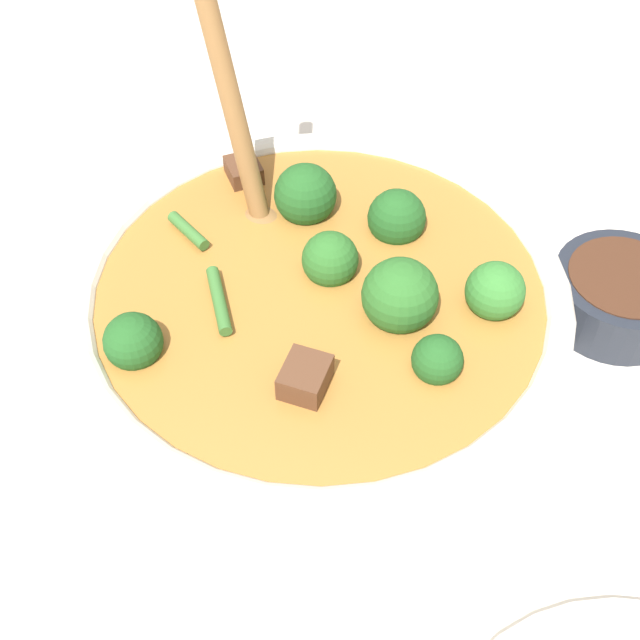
% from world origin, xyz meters
% --- Properties ---
extents(ground_plane, '(4.00, 4.00, 0.00)m').
position_xyz_m(ground_plane, '(0.00, 0.00, 0.00)').
color(ground_plane, silver).
extents(stew_bowl, '(0.28, 0.28, 0.27)m').
position_xyz_m(stew_bowl, '(-0.00, -0.00, 0.05)').
color(stew_bowl, white).
rests_on(stew_bowl, ground_plane).
extents(condiment_bowl, '(0.09, 0.09, 0.04)m').
position_xyz_m(condiment_bowl, '(-0.16, -0.13, 0.02)').
color(condiment_bowl, '#232833').
rests_on(condiment_bowl, ground_plane).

